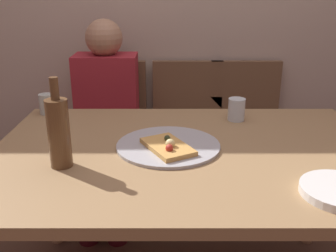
{
  "coord_description": "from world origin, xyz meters",
  "views": [
    {
      "loc": [
        -0.08,
        -1.36,
        1.35
      ],
      "look_at": [
        -0.08,
        0.12,
        0.8
      ],
      "focal_mm": 41.36,
      "sensor_mm": 36.0,
      "label": 1
    }
  ],
  "objects_px": {
    "dining_table": "(188,167)",
    "chair_right": "(246,126)",
    "pizza_slice_last": "(168,146)",
    "tumbler_near": "(236,109)",
    "guest_in_sweater": "(105,114)",
    "wine_glass": "(46,104)",
    "wine_bottle": "(58,132)",
    "chair_middle": "(188,126)",
    "pizza_tray": "(168,146)",
    "chair_left": "(110,126)"
  },
  "relations": [
    {
      "from": "pizza_slice_last",
      "to": "wine_bottle",
      "type": "xyz_separation_m",
      "value": [
        -0.37,
        -0.12,
        0.1
      ]
    },
    {
      "from": "tumbler_near",
      "to": "wine_glass",
      "type": "xyz_separation_m",
      "value": [
        -0.9,
        0.1,
        -0.0
      ]
    },
    {
      "from": "dining_table",
      "to": "wine_glass",
      "type": "distance_m",
      "value": 0.81
    },
    {
      "from": "dining_table",
      "to": "pizza_slice_last",
      "type": "relative_size",
      "value": 5.91
    },
    {
      "from": "dining_table",
      "to": "wine_bottle",
      "type": "xyz_separation_m",
      "value": [
        -0.45,
        -0.14,
        0.2
      ]
    },
    {
      "from": "wine_glass",
      "to": "pizza_tray",
      "type": "bearing_deg",
      "value": -35.14
    },
    {
      "from": "dining_table",
      "to": "tumbler_near",
      "type": "height_order",
      "value": "tumbler_near"
    },
    {
      "from": "wine_bottle",
      "to": "tumbler_near",
      "type": "relative_size",
      "value": 3.04
    },
    {
      "from": "tumbler_near",
      "to": "dining_table",
      "type": "bearing_deg",
      "value": -124.78
    },
    {
      "from": "pizza_slice_last",
      "to": "tumbler_near",
      "type": "bearing_deg",
      "value": 49.26
    },
    {
      "from": "dining_table",
      "to": "pizza_slice_last",
      "type": "distance_m",
      "value": 0.13
    },
    {
      "from": "chair_right",
      "to": "guest_in_sweater",
      "type": "distance_m",
      "value": 0.87
    },
    {
      "from": "dining_table",
      "to": "chair_middle",
      "type": "xyz_separation_m",
      "value": [
        0.04,
        0.91,
        -0.17
      ]
    },
    {
      "from": "wine_glass",
      "to": "wine_bottle",
      "type": "bearing_deg",
      "value": -69.17
    },
    {
      "from": "tumbler_near",
      "to": "chair_right",
      "type": "distance_m",
      "value": 0.66
    },
    {
      "from": "chair_right",
      "to": "wine_bottle",
      "type": "bearing_deg",
      "value": 50.84
    },
    {
      "from": "dining_table",
      "to": "wine_bottle",
      "type": "height_order",
      "value": "wine_bottle"
    },
    {
      "from": "pizza_tray",
      "to": "wine_bottle",
      "type": "bearing_deg",
      "value": -156.06
    },
    {
      "from": "pizza_slice_last",
      "to": "tumbler_near",
      "type": "relative_size",
      "value": 2.48
    },
    {
      "from": "chair_middle",
      "to": "pizza_slice_last",
      "type": "bearing_deg",
      "value": 82.41
    },
    {
      "from": "chair_left",
      "to": "guest_in_sweater",
      "type": "bearing_deg",
      "value": 90.0
    },
    {
      "from": "tumbler_near",
      "to": "wine_glass",
      "type": "bearing_deg",
      "value": 173.89
    },
    {
      "from": "wine_glass",
      "to": "chair_right",
      "type": "distance_m",
      "value": 1.21
    },
    {
      "from": "dining_table",
      "to": "pizza_tray",
      "type": "height_order",
      "value": "pizza_tray"
    },
    {
      "from": "pizza_slice_last",
      "to": "guest_in_sweater",
      "type": "height_order",
      "value": "guest_in_sweater"
    },
    {
      "from": "wine_glass",
      "to": "guest_in_sweater",
      "type": "bearing_deg",
      "value": 54.72
    },
    {
      "from": "chair_middle",
      "to": "chair_right",
      "type": "height_order",
      "value": "same"
    },
    {
      "from": "chair_middle",
      "to": "chair_right",
      "type": "distance_m",
      "value": 0.36
    },
    {
      "from": "pizza_slice_last",
      "to": "chair_middle",
      "type": "distance_m",
      "value": 0.98
    },
    {
      "from": "guest_in_sweater",
      "to": "chair_left",
      "type": "bearing_deg",
      "value": -90.0
    },
    {
      "from": "pizza_tray",
      "to": "wine_glass",
      "type": "relative_size",
      "value": 4.13
    },
    {
      "from": "chair_middle",
      "to": "chair_left",
      "type": "bearing_deg",
      "value": 0.0
    },
    {
      "from": "tumbler_near",
      "to": "wine_glass",
      "type": "height_order",
      "value": "tumbler_near"
    },
    {
      "from": "dining_table",
      "to": "chair_right",
      "type": "height_order",
      "value": "chair_right"
    },
    {
      "from": "wine_bottle",
      "to": "chair_middle",
      "type": "relative_size",
      "value": 0.35
    },
    {
      "from": "dining_table",
      "to": "pizza_tray",
      "type": "xyz_separation_m",
      "value": [
        -0.08,
        0.02,
        0.08
      ]
    },
    {
      "from": "tumbler_near",
      "to": "chair_right",
      "type": "bearing_deg",
      "value": 73.05
    },
    {
      "from": "wine_glass",
      "to": "chair_middle",
      "type": "height_order",
      "value": "chair_middle"
    },
    {
      "from": "wine_glass",
      "to": "chair_right",
      "type": "relative_size",
      "value": 0.11
    },
    {
      "from": "pizza_slice_last",
      "to": "chair_middle",
      "type": "relative_size",
      "value": 0.28
    },
    {
      "from": "chair_middle",
      "to": "pizza_tray",
      "type": "bearing_deg",
      "value": 82.09
    },
    {
      "from": "pizza_slice_last",
      "to": "tumbler_near",
      "type": "distance_m",
      "value": 0.48
    },
    {
      "from": "dining_table",
      "to": "chair_middle",
      "type": "bearing_deg",
      "value": 87.17
    },
    {
      "from": "pizza_tray",
      "to": "chair_left",
      "type": "xyz_separation_m",
      "value": [
        -0.36,
        0.89,
        -0.25
      ]
    },
    {
      "from": "pizza_tray",
      "to": "pizza_slice_last",
      "type": "relative_size",
      "value": 1.57
    },
    {
      "from": "tumbler_near",
      "to": "wine_bottle",
      "type": "bearing_deg",
      "value": -144.81
    },
    {
      "from": "wine_glass",
      "to": "chair_right",
      "type": "height_order",
      "value": "chair_right"
    },
    {
      "from": "wine_glass",
      "to": "pizza_slice_last",
      "type": "bearing_deg",
      "value": -38.26
    },
    {
      "from": "pizza_tray",
      "to": "chair_left",
      "type": "relative_size",
      "value": 0.45
    },
    {
      "from": "pizza_slice_last",
      "to": "wine_glass",
      "type": "height_order",
      "value": "wine_glass"
    }
  ]
}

